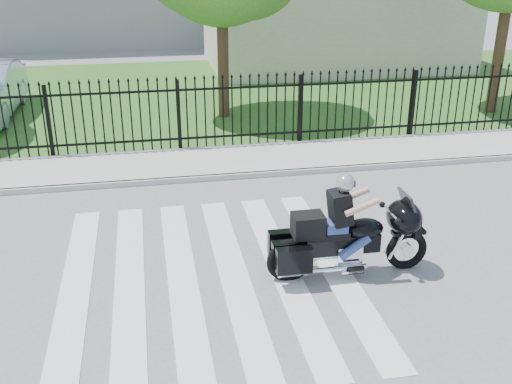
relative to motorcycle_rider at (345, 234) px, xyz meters
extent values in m
plane|color=slate|center=(-2.08, 0.30, -0.70)|extent=(120.00, 120.00, 0.00)
cube|color=#ADAAA3|center=(-2.08, 5.30, -0.64)|extent=(40.00, 2.00, 0.12)
cube|color=#ADAAA3|center=(-2.08, 4.30, -0.64)|extent=(40.00, 0.12, 0.12)
cube|color=#295E20|center=(-2.08, 12.30, -0.69)|extent=(40.00, 12.00, 0.02)
cube|color=black|center=(-2.08, 6.30, -0.35)|extent=(26.00, 0.04, 0.05)
cube|color=black|center=(-2.08, 6.30, 0.85)|extent=(26.00, 0.04, 0.05)
cylinder|color=#382316|center=(-0.58, 9.30, 1.38)|extent=(0.32, 0.32, 4.16)
cylinder|color=#382316|center=(7.42, 8.30, 1.70)|extent=(0.32, 0.32, 4.80)
cube|color=beige|center=(4.92, 16.30, 1.05)|extent=(10.00, 6.00, 3.50)
torus|color=black|center=(1.03, 0.00, -0.38)|extent=(0.67, 0.13, 0.67)
torus|color=black|center=(-0.87, 0.00, -0.38)|extent=(0.71, 0.15, 0.71)
cube|color=black|center=(-0.09, 0.00, -0.17)|extent=(1.27, 0.24, 0.29)
ellipsoid|color=black|center=(0.30, 0.00, 0.06)|extent=(0.60, 0.39, 0.32)
cube|color=black|center=(-0.29, 0.00, 0.02)|extent=(0.63, 0.31, 0.10)
cube|color=silver|center=(0.06, 0.00, -0.33)|extent=(0.39, 0.29, 0.29)
ellipsoid|color=black|center=(0.93, 0.00, 0.19)|extent=(0.53, 0.70, 0.53)
cube|color=black|center=(-0.60, 0.00, 0.19)|extent=(0.47, 0.37, 0.35)
cube|color=navy|center=(-0.17, 0.00, 0.14)|extent=(0.33, 0.29, 0.18)
sphere|color=#AAADB2|center=(-0.05, 0.00, 0.84)|extent=(0.28, 0.28, 0.28)
camera|label=1|loc=(-2.85, -7.74, 4.12)|focal=42.00mm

